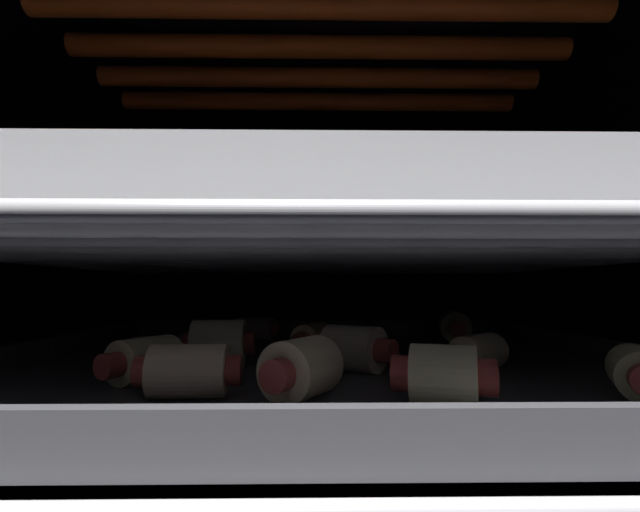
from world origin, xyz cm
name	(u,v)px	position (x,y,z in cm)	size (l,w,h in cm)	color
oven_wall_back	(317,277)	(0.00, 24.62, 19.55)	(51.71, 1.20, 39.10)	black
oven_ceiling	(321,16)	(0.00, 0.00, 39.70)	(51.71, 50.45, 1.20)	black
heating_element	(321,47)	(0.00, 0.00, 37.15)	(39.45, 22.90, 1.76)	#F25919
oven_rack_lower	(321,375)	(0.00, 0.00, 11.54)	(47.17, 47.08, 0.78)	#B7B7BC
baking_tray_lower	(321,363)	(0.00, 0.00, 12.43)	(43.90, 40.27, 2.29)	#4C4C51
pig_in_blanket_lower_0	(443,375)	(5.52, -13.27, 13.97)	(5.06, 3.64, 2.86)	beige
pig_in_blanket_lower_1	(638,372)	(15.90, -11.62, 13.80)	(3.97, 5.55, 2.51)	beige
pig_in_blanket_lower_2	(301,369)	(-1.16, -11.79, 14.05)	(4.32, 5.16, 3.01)	beige
pig_in_blanket_lower_3	(219,343)	(-7.17, -2.46, 14.20)	(4.95, 3.43, 3.31)	beige
pig_in_blanket_lower_4	(478,353)	(10.40, -4.37, 13.77)	(5.24, 5.18, 2.46)	beige
pig_in_blanket_lower_5	(313,338)	(-0.57, 4.18, 13.82)	(3.83, 5.33, 2.54)	beige
pig_in_blanket_lower_6	(454,327)	(14.10, 12.69, 14.10)	(3.55, 5.30, 3.11)	beige
pig_in_blanket_lower_7	(189,371)	(-6.85, -11.44, 13.88)	(5.32, 2.86, 2.67)	beige
pig_in_blanket_lower_9	(353,348)	(2.11, -4.18, 14.06)	(5.70, 4.73, 3.03)	beige
pig_in_blanket_lower_10	(145,359)	(-10.49, -7.41, 13.85)	(4.05, 5.99, 2.61)	beige
pig_in_blanket_lower_11	(256,329)	(-6.71, 14.57, 13.75)	(5.66, 3.55, 2.40)	beige
oven_rack_upper	(321,259)	(0.00, 0.00, 20.29)	(47.11, 47.08, 0.72)	#B7B7BC
baking_tray_upper	(321,247)	(0.00, 0.00, 21.23)	(43.90, 40.27, 2.61)	silver
pig_in_blanket_upper_0	(334,240)	(1.49, 10.03, 22.80)	(3.79, 5.19, 2.77)	beige
pig_in_blanket_upper_1	(163,226)	(-11.84, -0.69, 22.70)	(3.97, 6.53, 2.56)	beige
pig_in_blanket_upper_2	(459,245)	(16.22, 17.11, 23.02)	(5.29, 3.21, 3.20)	beige
pig_in_blanket_upper_3	(323,247)	(0.53, 16.81, 22.69)	(2.69, 5.67, 2.55)	beige
pig_in_blanket_upper_5	(251,236)	(-6.09, 5.74, 22.72)	(3.79, 6.51, 2.61)	beige
pig_in_blanket_upper_6	(368,219)	(3.38, -2.50, 22.97)	(3.36, 5.38, 3.10)	beige
pig_in_blanket_upper_7	(431,227)	(8.53, -0.10, 22.76)	(3.91, 4.86, 2.69)	beige
pig_in_blanket_upper_8	(148,198)	(-9.72, -9.77, 23.05)	(6.48, 4.56, 3.26)	beige
pig_in_blanket_upper_9	(96,218)	(-15.46, -3.69, 22.84)	(4.08, 6.29, 2.85)	beige
pig_in_blanket_upper_10	(153,235)	(-14.80, 5.77, 22.77)	(4.41, 4.88, 2.71)	beige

